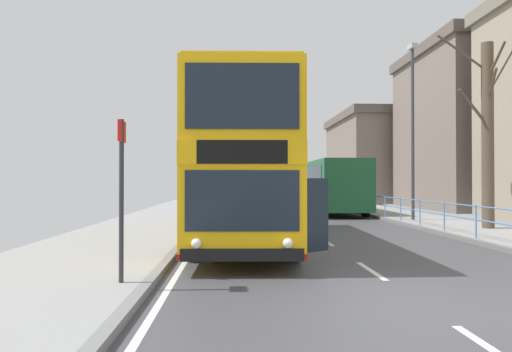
{
  "coord_description": "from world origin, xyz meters",
  "views": [
    {
      "loc": [
        -2.82,
        -7.19,
        1.84
      ],
      "look_at": [
        -2.26,
        5.28,
        1.99
      ],
      "focal_mm": 33.63,
      "sensor_mm": 36.0,
      "label": 1
    }
  ],
  "objects_px": {
    "background_building_02": "(496,127)",
    "background_bus_far_lane": "(329,185)",
    "street_lamp_far_side": "(413,118)",
    "bare_tree_far_00": "(487,132)",
    "background_building_01": "(403,158)",
    "bus_stop_sign_near": "(121,182)",
    "double_decker_bus_main": "(244,167)"
  },
  "relations": [
    {
      "from": "street_lamp_far_side",
      "to": "bare_tree_far_00",
      "type": "bearing_deg",
      "value": -72.85
    },
    {
      "from": "bus_stop_sign_near",
      "to": "bare_tree_far_00",
      "type": "distance_m",
      "value": 14.43
    },
    {
      "from": "bare_tree_far_00",
      "to": "background_building_02",
      "type": "bearing_deg",
      "value": 59.79
    },
    {
      "from": "bus_stop_sign_near",
      "to": "background_bus_far_lane",
      "type": "bearing_deg",
      "value": 69.36
    },
    {
      "from": "bus_stop_sign_near",
      "to": "bare_tree_far_00",
      "type": "xyz_separation_m",
      "value": [
        11.18,
        8.95,
        1.84
      ]
    },
    {
      "from": "street_lamp_far_side",
      "to": "background_building_02",
      "type": "bearing_deg",
      "value": 47.63
    },
    {
      "from": "bus_stop_sign_near",
      "to": "background_building_01",
      "type": "relative_size",
      "value": 0.21
    },
    {
      "from": "background_building_01",
      "to": "background_building_02",
      "type": "distance_m",
      "value": 12.97
    },
    {
      "from": "bus_stop_sign_near",
      "to": "background_building_02",
      "type": "bearing_deg",
      "value": 50.26
    },
    {
      "from": "double_decker_bus_main",
      "to": "background_bus_far_lane",
      "type": "bearing_deg",
      "value": 68.55
    },
    {
      "from": "bus_stop_sign_near",
      "to": "street_lamp_far_side",
      "type": "bearing_deg",
      "value": 52.64
    },
    {
      "from": "double_decker_bus_main",
      "to": "background_building_01",
      "type": "distance_m",
      "value": 34.12
    },
    {
      "from": "background_bus_far_lane",
      "to": "background_building_02",
      "type": "height_order",
      "value": "background_building_02"
    },
    {
      "from": "background_bus_far_lane",
      "to": "background_building_02",
      "type": "distance_m",
      "value": 13.58
    },
    {
      "from": "background_bus_far_lane",
      "to": "bus_stop_sign_near",
      "type": "bearing_deg",
      "value": -110.64
    },
    {
      "from": "background_building_02",
      "to": "double_decker_bus_main",
      "type": "bearing_deg",
      "value": -135.34
    },
    {
      "from": "background_bus_far_lane",
      "to": "double_decker_bus_main",
      "type": "bearing_deg",
      "value": -111.45
    },
    {
      "from": "bus_stop_sign_near",
      "to": "background_building_01",
      "type": "bearing_deg",
      "value": 63.93
    },
    {
      "from": "double_decker_bus_main",
      "to": "bare_tree_far_00",
      "type": "relative_size",
      "value": 1.59
    },
    {
      "from": "bus_stop_sign_near",
      "to": "street_lamp_far_side",
      "type": "height_order",
      "value": "street_lamp_far_side"
    },
    {
      "from": "double_decker_bus_main",
      "to": "bare_tree_far_00",
      "type": "bearing_deg",
      "value": 15.55
    },
    {
      "from": "background_bus_far_lane",
      "to": "bare_tree_far_00",
      "type": "height_order",
      "value": "bare_tree_far_00"
    },
    {
      "from": "bare_tree_far_00",
      "to": "background_building_01",
      "type": "relative_size",
      "value": 0.54
    },
    {
      "from": "bus_stop_sign_near",
      "to": "background_building_02",
      "type": "distance_m",
      "value": 31.36
    },
    {
      "from": "bare_tree_far_00",
      "to": "background_building_02",
      "type": "height_order",
      "value": "background_building_02"
    },
    {
      "from": "background_building_02",
      "to": "background_bus_far_lane",
      "type": "bearing_deg",
      "value": -162.27
    },
    {
      "from": "street_lamp_far_side",
      "to": "background_bus_far_lane",
      "type": "bearing_deg",
      "value": 108.97
    },
    {
      "from": "background_building_01",
      "to": "background_building_02",
      "type": "height_order",
      "value": "background_building_02"
    },
    {
      "from": "background_building_01",
      "to": "background_bus_far_lane",
      "type": "bearing_deg",
      "value": -121.96
    },
    {
      "from": "double_decker_bus_main",
      "to": "bus_stop_sign_near",
      "type": "xyz_separation_m",
      "value": [
        -2.21,
        -6.45,
        -0.47
      ]
    },
    {
      "from": "street_lamp_far_side",
      "to": "bare_tree_far_00",
      "type": "xyz_separation_m",
      "value": [
        1.25,
        -4.05,
        -1.03
      ]
    },
    {
      "from": "double_decker_bus_main",
      "to": "background_building_02",
      "type": "relative_size",
      "value": 1.0
    }
  ]
}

